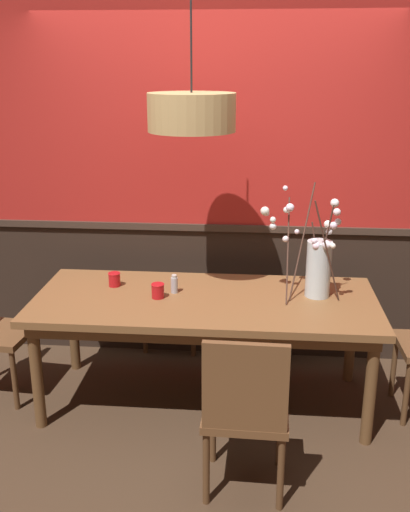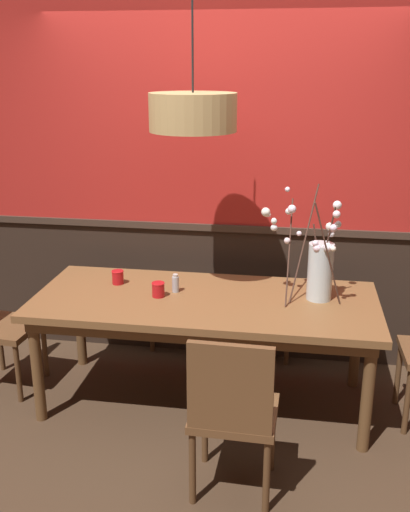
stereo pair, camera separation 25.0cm
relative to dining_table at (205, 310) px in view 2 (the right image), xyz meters
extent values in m
plane|color=#422D1E|center=(0.00, 0.00, -0.67)|extent=(24.00, 24.00, 0.00)
cube|color=#2D2119|center=(0.00, 0.77, -0.17)|extent=(5.12, 0.12, 0.99)
cube|color=#3E2E24|center=(0.00, 0.76, 0.35)|extent=(5.12, 0.14, 0.05)
cube|color=#B2231E|center=(0.00, 0.77, 1.15)|extent=(5.12, 0.12, 1.63)
cube|color=brown|center=(0.00, 0.00, 0.06)|extent=(2.17, 0.92, 0.05)
cube|color=brown|center=(0.00, 0.00, -0.01)|extent=(2.07, 0.81, 0.08)
cylinder|color=brown|center=(-1.00, -0.37, -0.32)|extent=(0.07, 0.07, 0.70)
cylinder|color=brown|center=(1.00, -0.37, -0.32)|extent=(0.07, 0.07, 0.70)
cylinder|color=brown|center=(-1.00, 0.37, -0.32)|extent=(0.07, 0.07, 0.70)
cylinder|color=brown|center=(1.00, 0.37, -0.32)|extent=(0.07, 0.07, 0.70)
cube|color=brown|center=(-1.38, -0.01, -0.22)|extent=(0.45, 0.45, 0.04)
cylinder|color=brown|center=(-1.19, 0.15, -0.46)|extent=(0.04, 0.04, 0.42)
cylinder|color=brown|center=(-1.22, -0.20, -0.46)|extent=(0.04, 0.04, 0.42)
cylinder|color=brown|center=(-1.55, 0.19, -0.46)|extent=(0.04, 0.04, 0.42)
cylinder|color=brown|center=(1.26, -0.17, -0.45)|extent=(0.04, 0.04, 0.44)
cylinder|color=brown|center=(1.26, 0.18, -0.45)|extent=(0.04, 0.04, 0.44)
cube|color=brown|center=(0.35, 0.79, -0.23)|extent=(0.48, 0.45, 0.04)
cube|color=brown|center=(0.36, 0.98, 0.02)|extent=(0.42, 0.07, 0.45)
cylinder|color=brown|center=(0.52, 0.60, -0.46)|extent=(0.04, 0.04, 0.42)
cylinder|color=brown|center=(0.14, 0.63, -0.46)|extent=(0.04, 0.04, 0.42)
cylinder|color=brown|center=(0.55, 0.95, -0.46)|extent=(0.04, 0.04, 0.42)
cylinder|color=brown|center=(0.17, 0.98, -0.46)|extent=(0.04, 0.04, 0.42)
cube|color=brown|center=(-0.33, 0.82, -0.20)|extent=(0.46, 0.43, 0.04)
cube|color=brown|center=(-0.32, 1.00, 0.02)|extent=(0.42, 0.06, 0.41)
cylinder|color=brown|center=(-0.15, 0.63, -0.45)|extent=(0.04, 0.04, 0.44)
cylinder|color=brown|center=(-0.52, 0.65, -0.45)|extent=(0.04, 0.04, 0.44)
cylinder|color=brown|center=(-0.13, 0.98, -0.45)|extent=(0.04, 0.04, 0.44)
cylinder|color=brown|center=(-0.51, 1.00, -0.45)|extent=(0.04, 0.04, 0.44)
cube|color=brown|center=(0.28, -0.80, -0.22)|extent=(0.45, 0.41, 0.04)
cube|color=brown|center=(0.28, -0.98, 0.03)|extent=(0.41, 0.05, 0.46)
cylinder|color=brown|center=(0.10, -0.62, -0.46)|extent=(0.04, 0.04, 0.42)
cylinder|color=brown|center=(0.47, -0.63, -0.46)|extent=(0.04, 0.04, 0.42)
cylinder|color=brown|center=(0.09, -0.96, -0.46)|extent=(0.04, 0.04, 0.42)
cylinder|color=brown|center=(0.46, -0.97, -0.46)|extent=(0.04, 0.04, 0.42)
cylinder|color=silver|center=(0.71, 0.10, 0.26)|extent=(0.16, 0.16, 0.36)
cylinder|color=silver|center=(0.71, 0.10, 0.12)|extent=(0.14, 0.14, 0.08)
cylinder|color=#472D23|center=(0.73, 0.10, 0.39)|extent=(0.09, 0.11, 0.60)
sphere|color=white|center=(0.79, 0.13, 0.68)|extent=(0.05, 0.05, 0.05)
sphere|color=white|center=(0.76, 0.10, 0.51)|extent=(0.04, 0.04, 0.04)
sphere|color=white|center=(0.75, 0.09, 0.56)|extent=(0.05, 0.05, 0.05)
cylinder|color=#472D23|center=(0.70, 0.08, 0.33)|extent=(0.10, 0.04, 0.49)
sphere|color=white|center=(0.70, 0.09, 0.35)|extent=(0.04, 0.04, 0.04)
sphere|color=white|center=(0.67, 0.04, 0.46)|extent=(0.04, 0.04, 0.04)
sphere|color=white|center=(0.68, 0.04, 0.43)|extent=(0.05, 0.05, 0.05)
sphere|color=white|center=(0.71, 0.08, 0.31)|extent=(0.05, 0.05, 0.05)
cylinder|color=#472D23|center=(0.51, 0.10, 0.38)|extent=(0.02, 0.36, 0.60)
sphere|color=white|center=(0.36, 0.08, 0.63)|extent=(0.05, 0.05, 0.05)
sphere|color=white|center=(0.41, 0.10, 0.58)|extent=(0.04, 0.04, 0.04)
sphere|color=white|center=(0.50, 0.13, 0.44)|extent=(0.04, 0.04, 0.04)
sphere|color=white|center=(0.38, 0.12, 0.61)|extent=(0.03, 0.03, 0.03)
sphere|color=white|center=(0.41, 0.10, 0.53)|extent=(0.04, 0.04, 0.04)
sphere|color=white|center=(0.37, 0.11, 0.61)|extent=(0.03, 0.03, 0.03)
cylinder|color=#472D23|center=(0.74, 0.00, 0.41)|extent=(0.20, 0.07, 0.65)
sphere|color=white|center=(0.77, -0.10, 0.68)|extent=(0.04, 0.04, 0.04)
sphere|color=white|center=(0.74, 0.02, 0.45)|extent=(0.05, 0.05, 0.05)
sphere|color=white|center=(0.76, -0.07, 0.59)|extent=(0.04, 0.04, 0.04)
sphere|color=white|center=(0.77, -0.04, 0.46)|extent=(0.03, 0.03, 0.03)
sphere|color=white|center=(0.79, -0.07, 0.62)|extent=(0.04, 0.04, 0.04)
sphere|color=white|center=(0.77, 0.00, 0.45)|extent=(0.03, 0.03, 0.03)
cylinder|color=#472D23|center=(0.60, 0.14, 0.43)|extent=(0.16, 0.30, 0.70)
sphere|color=white|center=(0.49, 0.18, 0.76)|extent=(0.03, 0.03, 0.03)
sphere|color=white|center=(0.57, 0.17, 0.48)|extent=(0.03, 0.03, 0.03)
sphere|color=white|center=(0.50, 0.17, 0.62)|extent=(0.04, 0.04, 0.04)
sphere|color=white|center=(0.52, 0.16, 0.64)|extent=(0.05, 0.05, 0.05)
cylinder|color=red|center=(-0.30, -0.02, 0.13)|extent=(0.08, 0.08, 0.09)
torus|color=red|center=(-0.30, -0.02, 0.17)|extent=(0.08, 0.08, 0.01)
cylinder|color=silver|center=(-0.30, -0.02, 0.11)|extent=(0.06, 0.06, 0.05)
cylinder|color=red|center=(-0.62, 0.16, 0.13)|extent=(0.08, 0.08, 0.09)
torus|color=red|center=(-0.62, 0.16, 0.17)|extent=(0.08, 0.08, 0.01)
cylinder|color=silver|center=(-0.62, 0.16, 0.11)|extent=(0.05, 0.05, 0.05)
cylinder|color=#ADADB2|center=(-0.21, 0.08, 0.13)|extent=(0.04, 0.04, 0.10)
cylinder|color=beige|center=(-0.21, 0.08, 0.19)|extent=(0.03, 0.03, 0.02)
cylinder|color=tan|center=(-0.09, 0.10, 1.22)|extent=(0.52, 0.52, 0.22)
sphere|color=#F9EAB7|center=(-0.09, 0.10, 1.19)|extent=(0.14, 0.14, 0.14)
cylinder|color=black|center=(-0.09, 0.10, 1.65)|extent=(0.01, 0.01, 0.63)
camera|label=1|loc=(0.30, -3.45, 1.50)|focal=41.37mm
camera|label=2|loc=(0.55, -3.42, 1.50)|focal=41.37mm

